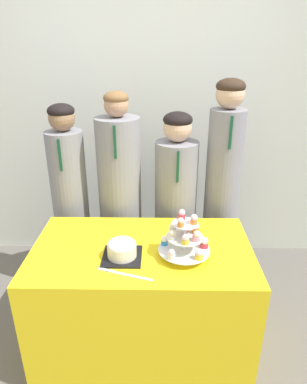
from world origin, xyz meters
TOP-DOWN VIEW (x-y plane):
  - wall_back at (0.00, 1.58)m, footprint 9.00×0.06m
  - table at (0.00, 0.38)m, footprint 1.30×0.75m
  - round_cake at (-0.11, 0.28)m, footprint 0.22×0.22m
  - cake_knife at (-0.13, 0.13)m, footprint 0.30×0.11m
  - cupcake_stand at (0.25, 0.30)m, footprint 0.29×0.29m
  - student_0 at (-0.57, 0.98)m, footprint 0.27×0.27m
  - student_1 at (-0.19, 0.98)m, footprint 0.31×0.32m
  - student_2 at (0.22, 0.98)m, footprint 0.31×0.32m
  - student_3 at (0.56, 0.98)m, footprint 0.25×0.26m

SIDE VIEW (x-z plane):
  - table at x=0.00m, z-range 0.00..0.75m
  - student_2 at x=0.22m, z-range -0.04..1.40m
  - student_0 at x=-0.57m, z-range -0.03..1.46m
  - student_1 at x=-0.19m, z-range -0.05..1.53m
  - cake_knife at x=-0.13m, z-range 0.75..0.76m
  - round_cake at x=-0.11m, z-range 0.75..0.87m
  - student_3 at x=0.56m, z-range -0.01..1.64m
  - cupcake_stand at x=0.25m, z-range 0.74..1.01m
  - wall_back at x=0.00m, z-range 0.00..2.70m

